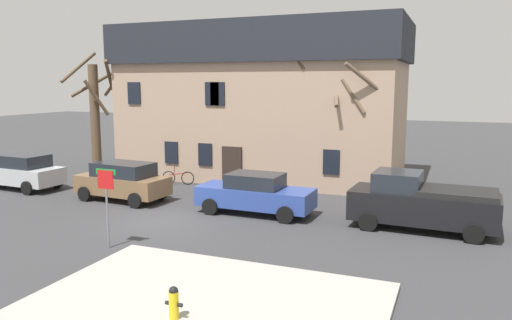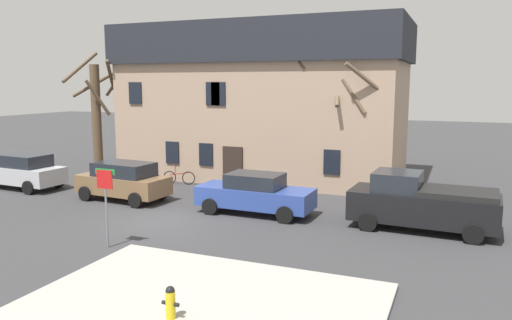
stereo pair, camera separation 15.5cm
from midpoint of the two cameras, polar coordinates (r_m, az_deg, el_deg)
name	(u,v)px [view 1 (the left image)]	position (r m, az deg, el deg)	size (l,w,h in m)	color
ground_plane	(161,220)	(20.07, -11.05, -6.79)	(120.00, 120.00, 0.00)	#38383A
building_main	(261,101)	(28.45, 0.38, 6.80)	(15.97, 7.01, 8.54)	tan
tree_bare_near	(96,113)	(30.33, -18.04, 5.17)	(3.51, 2.87, 7.20)	brown
tree_bare_mid	(300,106)	(25.06, 4.84, 6.15)	(2.31, 2.29, 7.55)	brown
tree_bare_far	(356,121)	(24.27, 11.20, 4.39)	(2.94, 3.23, 6.96)	brown
car_silver_wagon	(19,171)	(28.12, -25.64, -1.12)	(4.83, 2.22, 1.77)	#B7BABF
car_brown_wagon	(123,181)	(23.60, -15.19, -2.32)	(4.43, 2.27, 1.76)	brown
car_blue_sedan	(255,194)	(20.47, -0.31, -3.88)	(4.83, 2.04, 1.69)	#2D4799
pickup_truck_black	(422,202)	(19.22, 18.22, -4.64)	(5.28, 2.43, 2.10)	black
fire_hydrant	(174,302)	(11.65, -9.79, -15.74)	(0.42, 0.22, 0.76)	gold
street_sign_pole	(106,193)	(16.77, -17.04, -3.62)	(0.76, 0.07, 2.61)	slate
bicycle_leaning	(178,178)	(26.81, -9.07, -2.01)	(1.71, 0.48, 1.03)	black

